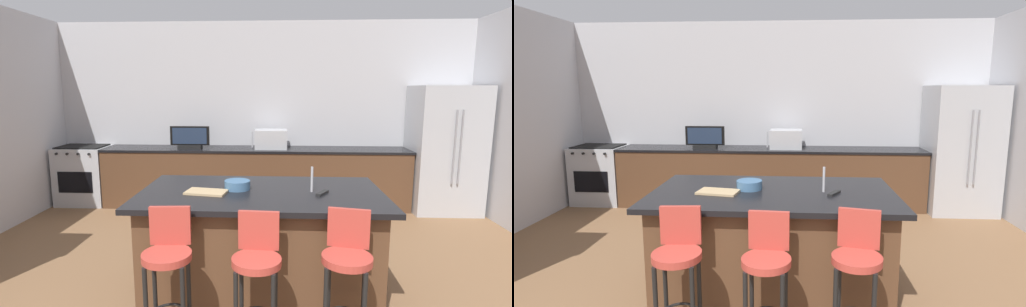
# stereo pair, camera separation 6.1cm
# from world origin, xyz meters

# --- Properties ---
(wall_back) EXTENTS (6.98, 0.12, 2.84)m
(wall_back) POSITION_xyz_m (0.00, 5.14, 1.42)
(wall_back) COLOR #BCBCC1
(wall_back) RESTS_ON ground_plane
(counter_back) EXTENTS (4.65, 0.62, 0.91)m
(counter_back) POSITION_xyz_m (-0.09, 4.76, 0.45)
(counter_back) COLOR brown
(counter_back) RESTS_ON ground_plane
(kitchen_island) EXTENTS (2.10, 1.18, 0.92)m
(kitchen_island) POSITION_xyz_m (0.11, 2.17, 0.47)
(kitchen_island) COLOR black
(kitchen_island) RESTS_ON ground_plane
(refrigerator) EXTENTS (0.94, 0.82, 1.85)m
(refrigerator) POSITION_xyz_m (2.71, 4.67, 0.93)
(refrigerator) COLOR #B7BABF
(refrigerator) RESTS_ON ground_plane
(range_oven) EXTENTS (0.76, 0.63, 0.93)m
(range_oven) POSITION_xyz_m (-2.80, 4.76, 0.46)
(range_oven) COLOR #B7BABF
(range_oven) RESTS_ON ground_plane
(microwave) EXTENTS (0.48, 0.36, 0.29)m
(microwave) POSITION_xyz_m (0.16, 4.76, 1.05)
(microwave) COLOR #B7BABF
(microwave) RESTS_ON counter_back
(tv_monitor) EXTENTS (0.60, 0.16, 0.34)m
(tv_monitor) POSITION_xyz_m (-1.08, 4.71, 1.06)
(tv_monitor) COLOR black
(tv_monitor) RESTS_ON counter_back
(sink_faucet_back) EXTENTS (0.02, 0.02, 0.24)m
(sink_faucet_back) POSITION_xyz_m (-0.14, 4.86, 1.03)
(sink_faucet_back) COLOR #B2B2B7
(sink_faucet_back) RESTS_ON counter_back
(sink_faucet_island) EXTENTS (0.02, 0.02, 0.22)m
(sink_faucet_island) POSITION_xyz_m (0.54, 2.17, 1.03)
(sink_faucet_island) COLOR #B2B2B7
(sink_faucet_island) RESTS_ON kitchen_island
(bar_stool_left) EXTENTS (0.34, 0.35, 0.98)m
(bar_stool_left) POSITION_xyz_m (-0.51, 1.38, 0.59)
(bar_stool_left) COLOR #B23D33
(bar_stool_left) RESTS_ON ground_plane
(bar_stool_center) EXTENTS (0.34, 0.35, 0.95)m
(bar_stool_center) POSITION_xyz_m (0.11, 1.39, 0.57)
(bar_stool_center) COLOR #B23D33
(bar_stool_center) RESTS_ON ground_plane
(bar_stool_right) EXTENTS (0.35, 0.36, 0.98)m
(bar_stool_right) POSITION_xyz_m (0.72, 1.40, 0.59)
(bar_stool_right) COLOR #B23D33
(bar_stool_right) RESTS_ON ground_plane
(fruit_bowl) EXTENTS (0.23, 0.23, 0.08)m
(fruit_bowl) POSITION_xyz_m (-0.11, 2.22, 0.96)
(fruit_bowl) COLOR #3F668C
(fruit_bowl) RESTS_ON kitchen_island
(tv_remote) EXTENTS (0.13, 0.17, 0.02)m
(tv_remote) POSITION_xyz_m (0.63, 2.09, 0.93)
(tv_remote) COLOR black
(tv_remote) RESTS_ON kitchen_island
(cutting_board) EXTENTS (0.37, 0.26, 0.02)m
(cutting_board) POSITION_xyz_m (-0.36, 2.08, 0.93)
(cutting_board) COLOR tan
(cutting_board) RESTS_ON kitchen_island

